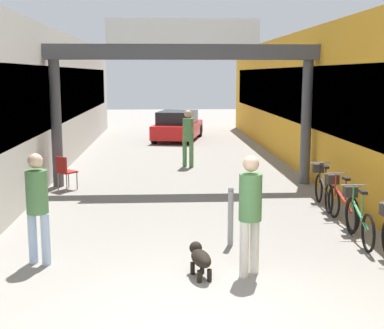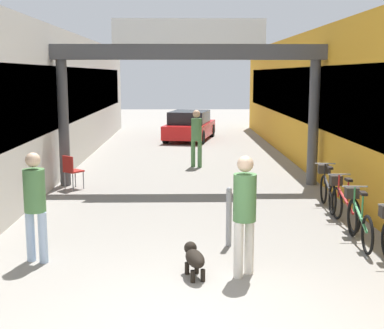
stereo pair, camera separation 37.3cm
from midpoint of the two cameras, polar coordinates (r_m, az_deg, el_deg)
ground_plane at (r=6.68m, az=2.31°, el=-16.85°), size 80.00×80.00×0.00m
storefront_left at (r=17.63m, az=-16.70°, el=6.46°), size 3.00×26.00×4.26m
storefront_right at (r=17.84m, az=16.88°, el=6.49°), size 3.00×26.00×4.26m
arcade_sign_gateway at (r=14.25m, az=0.44°, el=10.24°), size 7.40×0.47×4.38m
pedestrian_with_dog at (r=7.91m, az=6.98°, el=-4.57°), size 0.48×0.48×1.81m
pedestrian_companion at (r=8.74m, az=-15.25°, el=-3.64°), size 0.44×0.44×1.77m
pedestrian_carrying_crate at (r=17.18m, az=1.10°, el=3.25°), size 0.46×0.46×1.85m
dog_on_leash at (r=8.02m, az=1.56°, el=-9.91°), size 0.38×0.68×0.48m
bicycle_green_second at (r=10.03m, az=18.34°, el=-5.54°), size 0.46×1.69×0.98m
bicycle_red_third at (r=11.16m, az=16.78°, el=-3.95°), size 0.46×1.69×0.98m
bicycle_black_farthest at (r=12.42m, az=15.05°, el=-2.52°), size 0.46×1.69×0.98m
bollard_post_metal at (r=9.38m, az=5.09°, el=-5.51°), size 0.10×0.10×1.05m
cafe_chair_red_nearer at (r=14.22m, az=-12.03°, el=-0.46°), size 0.56×0.56×0.89m
parked_car_red at (r=24.44m, az=0.20°, el=4.13°), size 2.54×4.27×1.33m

